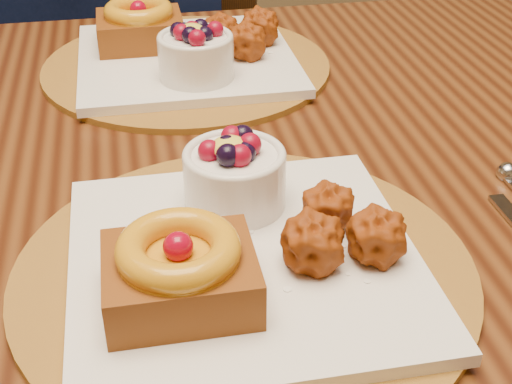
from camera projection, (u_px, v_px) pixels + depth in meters
dining_table at (211, 206)px, 0.81m from camera, size 1.60×0.90×0.76m
place_setting_near at (240, 246)px, 0.58m from camera, size 0.38×0.38×0.09m
place_setting_far at (184, 52)px, 0.93m from camera, size 0.38×0.38×0.09m
chair_far at (141, 44)px, 1.57m from camera, size 0.60×0.60×1.01m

